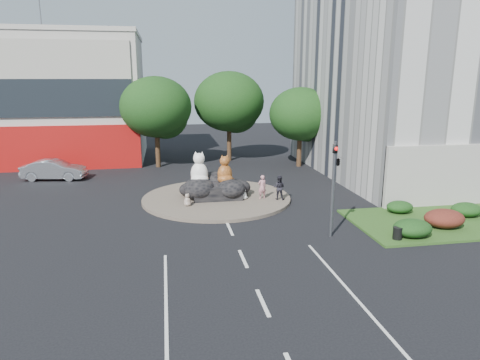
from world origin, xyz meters
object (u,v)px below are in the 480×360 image
(parked_car, at_px, (54,170))
(kitten_white, at_px, (244,193))
(cat_tabby, at_px, (225,169))
(pedestrian_pink, at_px, (262,187))
(cat_white, at_px, (199,168))
(pedestrian_dark, at_px, (279,188))
(litter_bin, at_px, (398,233))
(kitten_calico, at_px, (187,199))

(parked_car, bearing_deg, kitten_white, -114.71)
(cat_tabby, distance_m, pedestrian_pink, 2.78)
(cat_white, height_order, pedestrian_dark, cat_white)
(cat_white, distance_m, pedestrian_pink, 4.38)
(cat_white, height_order, litter_bin, cat_white)
(pedestrian_pink, xyz_separation_m, parked_car, (-15.21, 9.16, -0.18))
(pedestrian_pink, relative_size, parked_car, 0.32)
(cat_white, distance_m, parked_car, 13.86)
(kitten_white, bearing_deg, kitten_calico, 158.48)
(kitten_white, xyz_separation_m, pedestrian_pink, (1.22, -0.08, 0.41))
(kitten_white, bearing_deg, cat_white, 127.14)
(cat_tabby, distance_m, parked_car, 15.28)
(cat_white, height_order, kitten_calico, cat_white)
(kitten_calico, relative_size, pedestrian_dark, 0.51)
(cat_white, distance_m, litter_bin, 13.19)
(cat_white, bearing_deg, parked_car, 166.47)
(kitten_white, bearing_deg, parked_car, 112.64)
(kitten_white, xyz_separation_m, pedestrian_dark, (2.28, -0.48, 0.42))
(cat_white, xyz_separation_m, parked_car, (-11.14, 8.12, -1.40))
(cat_tabby, bearing_deg, kitten_calico, -168.12)
(kitten_white, xyz_separation_m, litter_bin, (6.34, -8.33, -0.16))
(kitten_white, distance_m, parked_car, 16.68)
(cat_white, bearing_deg, pedestrian_dark, 6.98)
(cat_tabby, xyz_separation_m, litter_bin, (7.48, -9.26, -1.66))
(pedestrian_dark, bearing_deg, cat_tabby, 1.23)
(cat_white, bearing_deg, pedestrian_pink, 8.28)
(pedestrian_pink, relative_size, pedestrian_dark, 0.99)
(cat_white, bearing_deg, litter_bin, -22.73)
(litter_bin, bearing_deg, cat_tabby, 128.93)
(cat_tabby, height_order, kitten_white, cat_tabby)
(cat_tabby, bearing_deg, cat_white, 156.88)
(kitten_calico, distance_m, litter_bin, 12.58)
(kitten_white, bearing_deg, cat_tabby, 106.50)
(cat_white, distance_m, cat_tabby, 1.72)
(pedestrian_pink, bearing_deg, parked_car, -42.95)
(cat_tabby, distance_m, pedestrian_dark, 3.84)
(kitten_calico, bearing_deg, litter_bin, -26.23)
(pedestrian_dark, relative_size, litter_bin, 2.59)
(cat_white, xyz_separation_m, kitten_white, (2.85, -0.95, -1.64))
(pedestrian_dark, relative_size, parked_car, 0.32)
(cat_white, distance_m, kitten_white, 3.42)
(pedestrian_dark, distance_m, litter_bin, 8.86)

